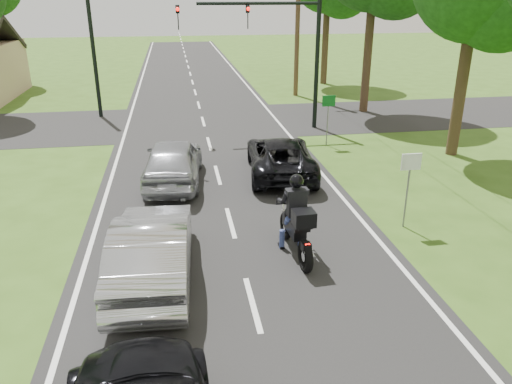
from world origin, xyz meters
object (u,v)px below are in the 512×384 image
dark_suv (280,156)px  silver_sedan (153,249)px  silver_suv (173,161)px  motorcycle_rider (297,224)px  utility_pole_far (298,10)px  sign_white (410,172)px  traffic_signal (278,38)px  sign_green (328,108)px

dark_suv → silver_sedan: bearing=62.6°
silver_suv → dark_suv: bearing=-170.2°
motorcycle_rider → utility_pole_far: bearing=73.3°
sign_white → motorcycle_rider: bearing=-162.3°
traffic_signal → motorcycle_rider: bearing=-99.2°
silver_sedan → silver_suv: 6.20m
silver_suv → utility_pole_far: (7.72, 14.50, 4.30)m
silver_suv → traffic_signal: bearing=-121.2°
traffic_signal → utility_pole_far: 8.55m
silver_sedan → sign_white: bearing=-163.2°
traffic_signal → sign_white: (1.36, -11.02, -2.54)m
silver_sedan → utility_pole_far: utility_pole_far is taller
silver_sedan → silver_suv: bearing=-91.7°
silver_suv → sign_white: (6.22, -4.52, 0.82)m
motorcycle_rider → silver_sedan: bearing=-173.2°
sign_white → sign_green: (0.20, 8.00, 0.00)m
dark_suv → traffic_signal: traffic_signal is taller
utility_pole_far → sign_green: bearing=-96.7°
traffic_signal → utility_pole_far: bearing=70.3°
utility_pole_far → sign_white: 19.39m
motorcycle_rider → sign_white: 3.57m
silver_sedan → sign_green: (6.93, 9.66, 0.82)m
dark_suv → utility_pole_far: bearing=-99.8°
sign_white → utility_pole_far: bearing=85.5°
traffic_signal → sign_green: (1.56, -3.02, -2.54)m
utility_pole_far → sign_white: (-1.50, -19.02, -3.49)m
silver_sedan → sign_white: 6.98m
traffic_signal → utility_pole_far: utility_pole_far is taller
dark_suv → traffic_signal: (1.12, 6.23, 3.47)m
silver_sedan → utility_pole_far: bearing=-108.7°
silver_suv → utility_pole_far: utility_pole_far is taller
utility_pole_far → sign_green: utility_pole_far is taller
dark_suv → sign_green: size_ratio=2.23×
motorcycle_rider → dark_suv: (0.84, 5.85, -0.16)m
sign_green → traffic_signal: bearing=117.4°
utility_pole_far → sign_white: utility_pole_far is taller
utility_pole_far → sign_white: bearing=-94.5°
silver_suv → utility_pole_far: bearing=-112.4°
silver_sedan → silver_suv: silver_suv is taller
utility_pole_far → silver_sedan: bearing=-111.7°
motorcycle_rider → sign_white: (3.32, 1.06, 0.77)m
sign_white → sign_green: same height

